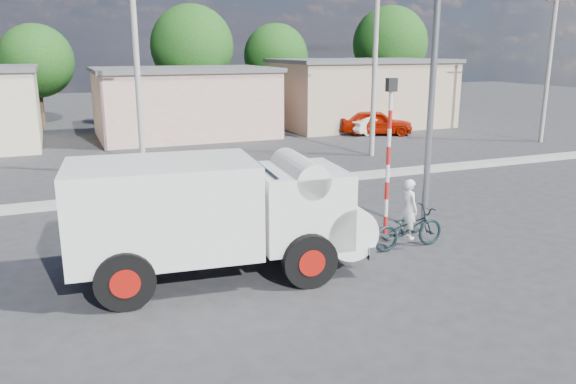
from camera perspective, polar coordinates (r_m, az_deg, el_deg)
name	(u,v)px	position (r m, az deg, el deg)	size (l,w,h in m)	color
ground_plane	(304,267)	(13.65, 1.67, -7.67)	(120.00, 120.00, 0.00)	#2C2C2F
median	(216,189)	(20.83, -7.36, 0.25)	(40.00, 0.80, 0.16)	#99968E
truck	(221,212)	(12.79, -6.80, -2.04)	(6.90, 3.23, 2.76)	black
bicycle	(408,228)	(15.06, 12.10, -3.62)	(0.73, 2.10, 1.10)	black
cyclist	(409,220)	(14.99, 12.15, -2.77)	(0.57, 0.38, 1.57)	white
car_cream	(373,123)	(35.34, 8.63, 6.90)	(1.31, 3.75, 1.23)	silver
car_red	(376,122)	(34.85, 8.95, 7.00)	(1.76, 4.38, 1.49)	#A41502
traffic_pole	(389,143)	(15.71, 10.21, 4.89)	(0.28, 0.18, 4.36)	red
streetlight	(429,55)	(15.79, 14.16, 13.37)	(2.34, 0.22, 9.00)	slate
building_row	(169,101)	(34.25, -11.98, 9.08)	(37.80, 7.30, 4.44)	beige
tree_row	(187,50)	(40.97, -10.19, 14.00)	(43.62, 7.43, 8.42)	#38281E
utility_poles	(260,73)	(25.03, -2.81, 11.96)	(35.40, 0.24, 8.00)	#99968E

